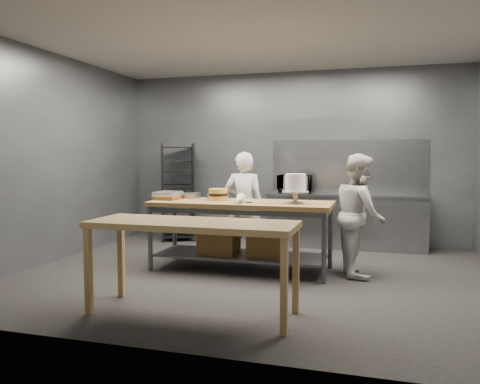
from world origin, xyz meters
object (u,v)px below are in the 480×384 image
object	(u,v)px
work_table	(240,227)
frosted_cake_stand	(295,185)
speed_rack	(178,193)
microwave	(294,184)
chef_behind	(244,206)
chef_right	(359,214)
near_counter	(192,230)
layer_cake	(218,195)

from	to	relation	value
work_table	frosted_cake_stand	world-z (taller)	frosted_cake_stand
speed_rack	microwave	bearing A→B (deg)	2.16
chef_behind	frosted_cake_stand	xyz separation A→B (m)	(0.89, -0.74, 0.37)
chef_behind	chef_right	world-z (taller)	chef_behind
speed_rack	near_counter	bearing A→B (deg)	-64.29
chef_right	layer_cake	bearing A→B (deg)	80.09
speed_rack	frosted_cake_stand	bearing A→B (deg)	-38.37
near_counter	chef_right	xyz separation A→B (m)	(1.48, 2.00, -0.04)
work_table	microwave	distance (m)	2.08
chef_right	microwave	xyz separation A→B (m)	(-1.15, 1.80, 0.27)
near_counter	layer_cake	bearing A→B (deg)	101.46
frosted_cake_stand	work_table	bearing A→B (deg)	175.57
chef_behind	layer_cake	distance (m)	0.68
near_counter	layer_cake	distance (m)	1.93
work_table	microwave	bearing A→B (deg)	79.01
near_counter	frosted_cake_stand	xyz separation A→B (m)	(0.70, 1.75, 0.34)
work_table	microwave	xyz separation A→B (m)	(0.39, 1.99, 0.48)
speed_rack	layer_cake	distance (m)	2.32
chef_behind	chef_right	bearing A→B (deg)	156.76
chef_behind	layer_cake	size ratio (longest dim) A/B	6.13
work_table	chef_right	bearing A→B (deg)	7.23
speed_rack	layer_cake	bearing A→B (deg)	-52.56
near_counter	layer_cake	xyz separation A→B (m)	(-0.38, 1.88, 0.19)
frosted_cake_stand	layer_cake	bearing A→B (deg)	173.25
chef_right	speed_rack	bearing A→B (deg)	48.57
frosted_cake_stand	layer_cake	size ratio (longest dim) A/B	1.46
microwave	layer_cake	distance (m)	2.05
chef_right	frosted_cake_stand	size ratio (longest dim) A/B	4.11
chef_right	chef_behind	bearing A→B (deg)	59.92
chef_behind	frosted_cake_stand	distance (m)	1.22
near_counter	layer_cake	world-z (taller)	layer_cake
speed_rack	chef_behind	distance (m)	2.01
chef_right	layer_cake	xyz separation A→B (m)	(-1.86, -0.13, 0.22)
chef_right	frosted_cake_stand	world-z (taller)	chef_right
work_table	frosted_cake_stand	bearing A→B (deg)	-4.43
near_counter	microwave	world-z (taller)	microwave
work_table	layer_cake	size ratio (longest dim) A/B	9.28
speed_rack	chef_right	distance (m)	3.70
layer_cake	speed_rack	bearing A→B (deg)	127.44
work_table	chef_right	size ratio (longest dim) A/B	1.54
chef_behind	frosted_cake_stand	bearing A→B (deg)	133.21
work_table	microwave	size ratio (longest dim) A/B	4.43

